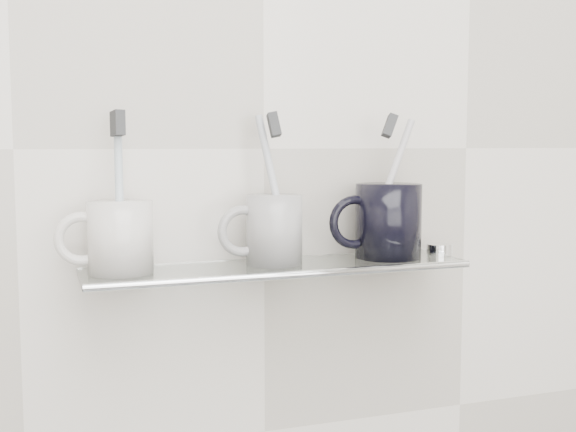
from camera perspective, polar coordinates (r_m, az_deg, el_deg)
name	(u,v)px	position (r m, az deg, el deg)	size (l,w,h in m)	color
wall_back	(264,149)	(0.99, -1.92, 5.34)	(2.50, 2.50, 0.00)	silver
shelf_glass	(278,267)	(0.94, -0.76, -4.09)	(0.50, 0.12, 0.01)	silver
shelf_rail	(293,275)	(0.89, 0.39, -4.67)	(0.01, 0.01, 0.50)	silver
bracket_left	(110,279)	(0.95, -13.87, -4.88)	(0.02, 0.02, 0.03)	silver
bracket_right	(404,262)	(1.07, 9.18, -3.58)	(0.02, 0.02, 0.03)	silver
mug_left	(120,237)	(0.90, -13.11, -1.64)	(0.08, 0.08, 0.09)	white
mug_left_handle	(82,239)	(0.89, -16.00, -1.74)	(0.06, 0.06, 0.01)	white
toothbrush_left	(119,190)	(0.89, -13.19, 2.00)	(0.01, 0.01, 0.19)	silver
bristles_left	(118,123)	(0.89, -13.31, 7.14)	(0.01, 0.02, 0.03)	#313234
mug_center	(274,230)	(0.94, -1.10, -1.08)	(0.07, 0.07, 0.09)	white
mug_center_handle	(243,231)	(0.93, -3.61, -1.19)	(0.07, 0.07, 0.01)	white
toothbrush_center	(274,187)	(0.93, -1.11, 2.31)	(0.01, 0.01, 0.19)	#B5BBC2
bristles_center	(274,125)	(0.93, -1.12, 7.22)	(0.01, 0.02, 0.03)	#313234
mug_right	(388,221)	(1.00, 7.93, -0.38)	(0.09, 0.09, 0.10)	black
mug_right_handle	(354,222)	(0.98, 5.26, -0.49)	(0.07, 0.07, 0.01)	black
toothbrush_right	(389,185)	(1.00, 7.97, 2.48)	(0.01, 0.01, 0.19)	beige
bristles_right	(390,126)	(1.00, 8.04, 7.07)	(0.01, 0.02, 0.03)	#313234
chrome_cap	(439,249)	(1.05, 11.88, -2.58)	(0.04, 0.04, 0.02)	silver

